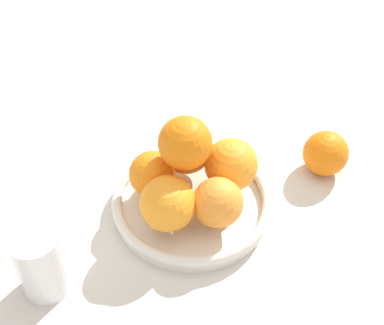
{
  "coord_description": "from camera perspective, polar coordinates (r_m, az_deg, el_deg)",
  "views": [
    {
      "loc": [
        0.51,
        -0.07,
        0.6
      ],
      "look_at": [
        0.0,
        0.0,
        0.1
      ],
      "focal_mm": 50.0,
      "sensor_mm": 36.0,
      "label": 1
    }
  ],
  "objects": [
    {
      "name": "drinking_glass",
      "position": [
        0.7,
        -15.83,
        -10.26
      ],
      "size": [
        0.06,
        0.06,
        0.1
      ],
      "primitive_type": "cylinder",
      "color": "white",
      "rests_on": "ground_plane"
    },
    {
      "name": "stray_orange",
      "position": [
        0.85,
        14.07,
        0.96
      ],
      "size": [
        0.07,
        0.07,
        0.07
      ],
      "primitive_type": "sphere",
      "color": "orange",
      "rests_on": "ground_plane"
    },
    {
      "name": "ground_plane",
      "position": [
        0.79,
        -0.0,
        -4.97
      ],
      "size": [
        4.0,
        4.0,
        0.0
      ],
      "primitive_type": "plane",
      "color": "beige"
    },
    {
      "name": "orange_pile",
      "position": [
        0.74,
        -0.03,
        -0.86
      ],
      "size": [
        0.18,
        0.18,
        0.13
      ],
      "color": "orange",
      "rests_on": "fruit_bowl"
    },
    {
      "name": "fruit_bowl",
      "position": [
        0.78,
        -0.0,
        -4.25
      ],
      "size": [
        0.23,
        0.23,
        0.03
      ],
      "color": "silver",
      "rests_on": "ground_plane"
    }
  ]
}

